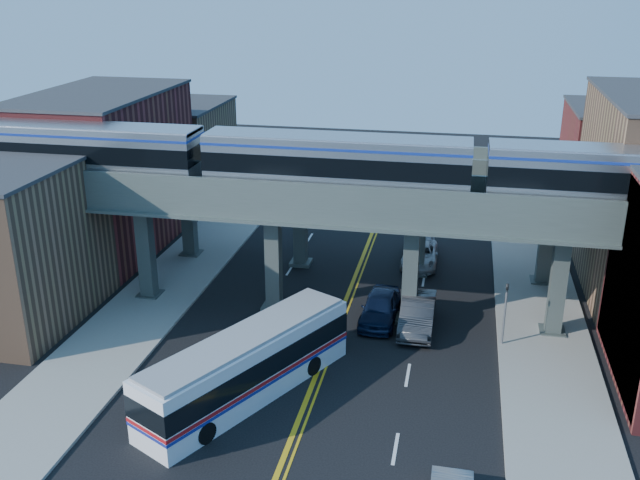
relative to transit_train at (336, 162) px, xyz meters
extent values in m
plane|color=black|center=(0.32, -8.00, -9.18)|extent=(120.00, 120.00, 0.00)
cube|color=gray|center=(-11.18, 2.00, -9.10)|extent=(5.00, 70.00, 0.16)
cube|color=gray|center=(11.82, 2.00, -9.10)|extent=(5.00, 70.00, 0.16)
cube|color=brown|center=(-18.18, -4.00, -4.68)|extent=(8.00, 10.00, 9.00)
cube|color=maroon|center=(-18.18, 8.00, -3.68)|extent=(8.00, 14.00, 11.00)
cube|color=brown|center=(-18.18, 21.00, -5.18)|extent=(8.00, 10.00, 8.00)
cube|color=maroon|center=(18.82, 21.00, -4.68)|extent=(8.00, 10.00, 9.00)
cube|color=teal|center=(14.87, -4.00, -4.43)|extent=(0.10, 9.50, 9.50)
cube|color=#3E4844|center=(-11.68, 0.00, -6.18)|extent=(0.85, 0.85, 6.00)
cube|color=#3E4844|center=(-3.68, 0.00, -6.18)|extent=(0.85, 0.85, 6.00)
cube|color=#3E4844|center=(4.32, 0.00, -6.18)|extent=(0.85, 0.85, 6.00)
cube|color=#3E4844|center=(12.32, 0.00, -6.18)|extent=(0.85, 0.85, 6.00)
cube|color=#4B564F|center=(0.32, 0.00, -2.48)|extent=(52.00, 3.60, 1.40)
cube|color=#3E4844|center=(-11.68, 7.00, -6.18)|extent=(0.85, 0.85, 6.00)
cube|color=#3E4844|center=(-3.68, 7.00, -6.18)|extent=(0.85, 0.85, 6.00)
cube|color=#3E4844|center=(4.32, 7.00, -6.18)|extent=(0.85, 0.85, 6.00)
cube|color=#3E4844|center=(12.32, 7.00, -6.18)|extent=(0.85, 0.85, 6.00)
cube|color=#4B564F|center=(0.32, 7.00, -2.48)|extent=(52.00, 3.60, 1.40)
cube|color=black|center=(-19.93, 0.00, -1.66)|extent=(2.10, 2.10, 0.24)
cube|color=black|center=(-10.65, 0.00, -1.66)|extent=(2.10, 2.10, 0.24)
cube|color=#B4B8BE|center=(-15.29, 0.00, -0.02)|extent=(14.49, 2.76, 3.05)
cube|color=black|center=(-15.29, 0.00, 0.13)|extent=(14.51, 2.82, 1.05)
cube|color=black|center=(-4.64, 0.00, -1.66)|extent=(2.10, 2.10, 0.24)
cube|color=black|center=(4.64, 0.00, -1.66)|extent=(2.10, 2.10, 0.24)
cube|color=#B4B8BE|center=(0.00, 0.00, -0.02)|extent=(14.49, 2.76, 3.05)
cube|color=black|center=(0.00, 0.00, 0.13)|extent=(14.51, 2.82, 1.05)
cube|color=black|center=(10.65, 0.00, -1.66)|extent=(2.10, 2.10, 0.24)
cube|color=#B4B8BE|center=(15.29, 0.00, -0.02)|extent=(14.49, 2.76, 3.05)
cube|color=black|center=(15.29, 0.00, 0.13)|extent=(14.51, 2.82, 1.05)
cylinder|color=slate|center=(0.62, -5.00, -8.03)|extent=(0.09, 0.09, 2.30)
cylinder|color=red|center=(0.62, -5.00, -6.93)|extent=(0.76, 0.04, 0.76)
cylinder|color=slate|center=(9.52, -2.00, -7.58)|extent=(0.12, 0.12, 3.20)
imported|color=black|center=(9.52, -2.00, -5.53)|extent=(0.15, 0.18, 0.90)
cube|color=white|center=(-2.49, -9.26, -7.64)|extent=(7.82, 11.74, 3.07)
cube|color=black|center=(-2.49, -9.26, -7.25)|extent=(7.89, 11.80, 1.04)
cube|color=#B21419|center=(-2.49, -9.26, -7.94)|extent=(7.88, 11.79, 0.18)
cylinder|color=black|center=(-4.26, -12.63, -8.69)|extent=(2.83, 2.12, 0.99)
cylinder|color=black|center=(-0.94, -6.31, -8.69)|extent=(2.83, 2.12, 0.99)
imported|color=#0E1935|center=(2.70, -0.35, -8.33)|extent=(2.22, 5.06, 1.70)
imported|color=#2A2B2D|center=(4.87, -0.80, -8.30)|extent=(1.89, 5.37, 1.77)
imported|color=#B9B9BC|center=(4.32, 8.64, -8.47)|extent=(2.46, 5.14, 1.42)
imported|color=#B6B6BB|center=(4.34, 10.54, -8.47)|extent=(2.57, 5.13, 1.43)
camera|label=1|loc=(6.70, -37.21, 9.79)|focal=40.00mm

